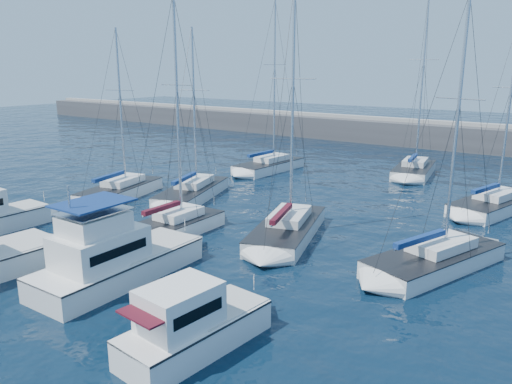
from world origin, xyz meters
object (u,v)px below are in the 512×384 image
Objects in this scene: motor_yacht_stbd_outer at (191,328)px; sailboat_back_c at (492,205)px; sailboat_mid_c at (175,225)px; sailboat_mid_d at (287,229)px; sailboat_back_b at (414,170)px; sailboat_mid_b at (192,192)px; sailboat_mid_e at (435,259)px; sailboat_back_a at (269,165)px; motor_yacht_stbd_inner at (112,260)px; sailboat_mid_a at (120,190)px.

sailboat_back_c is at bearing 83.82° from motor_yacht_stbd_outer.
motor_yacht_stbd_outer is 13.78m from sailboat_mid_c.
sailboat_back_b is at bearing 71.50° from sailboat_mid_d.
sailboat_back_b is at bearing 39.81° from sailboat_mid_b.
sailboat_back_b reaches higher than sailboat_mid_d.
sailboat_back_c is (8.82, -9.04, -0.04)m from sailboat_back_b.
motor_yacht_stbd_outer is at bearing -92.19° from sailboat_mid_e.
sailboat_mid_d is 20.26m from sailboat_back_a.
sailboat_mid_e is 26.49m from sailboat_back_a.
motor_yacht_stbd_inner is 0.63× the size of sailboat_mid_e.
sailboat_back_a is at bearing 62.12° from sailboat_mid_a.
sailboat_back_c is (25.63, 13.02, 0.01)m from sailboat_mid_a.
motor_yacht_stbd_outer is 0.46× the size of sailboat_mid_a.
sailboat_mid_a is 10.97m from sailboat_mid_c.
motor_yacht_stbd_inner is at bearing 167.64° from motor_yacht_stbd_outer.
sailboat_mid_a is at bearing -136.78° from sailboat_back_b.
sailboat_mid_c is 20.58m from sailboat_back_a.
motor_yacht_stbd_inner is at bearing -125.78° from sailboat_mid_d.
sailboat_back_c reaches higher than motor_yacht_stbd_inner.
sailboat_back_a is 1.19× the size of sailboat_back_c.
sailboat_mid_b reaches higher than motor_yacht_stbd_inner.
sailboat_back_c reaches higher than sailboat_mid_e.
sailboat_mid_b is at bearing 144.97° from sailboat_mid_d.
sailboat_mid_c is 15.64m from sailboat_mid_e.
motor_yacht_stbd_outer is at bearing -86.20° from sailboat_back_c.
sailboat_mid_a is 5.97m from sailboat_mid_b.
sailboat_mid_d reaches higher than sailboat_back_c.
sailboat_mid_e reaches higher than motor_yacht_stbd_inner.
sailboat_mid_b is 22.79m from sailboat_back_c.
sailboat_back_c is at bearing 60.98° from motor_yacht_stbd_inner.
motor_yacht_stbd_inner is 0.66× the size of sailboat_mid_a.
motor_yacht_stbd_inner is 7.56m from sailboat_mid_c.
sailboat_mid_b is at bearing 17.74° from sailboat_mid_a.
sailboat_mid_a is at bearing 151.69° from motor_yacht_stbd_outer.
motor_yacht_stbd_inner is 7.77m from motor_yacht_stbd_outer.
sailboat_mid_e is (25.35, -0.20, 0.00)m from sailboat_mid_a.
sailboat_mid_d is 0.88× the size of sailboat_back_b.
sailboat_mid_c reaches higher than sailboat_mid_b.
sailboat_mid_c is 1.05× the size of sailboat_mid_e.
sailboat_mid_d is at bearing -48.65° from sailboat_back_a.
sailboat_mid_b is 8.74m from sailboat_mid_c.
sailboat_mid_d is 8.98m from sailboat_mid_e.
sailboat_mid_a is 0.81× the size of sailboat_back_a.
sailboat_mid_a is at bearing -137.82° from sailboat_back_c.
sailboat_mid_e is at bearing -78.48° from sailboat_back_b.
sailboat_mid_b is at bearing -81.30° from sailboat_back_a.
sailboat_mid_e is at bearing -27.79° from sailboat_mid_b.
sailboat_mid_d is 22.57m from sailboat_back_b.
sailboat_back_b reaches higher than sailboat_mid_c.
sailboat_back_b is (12.70, 6.46, 0.01)m from sailboat_back_a.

